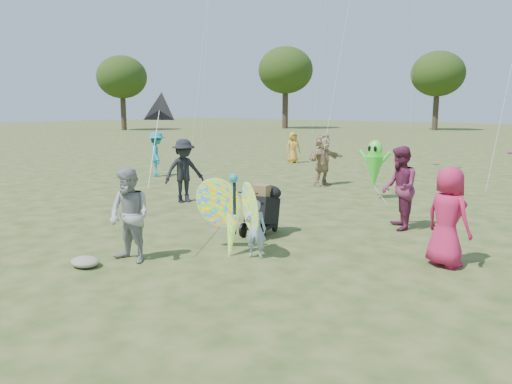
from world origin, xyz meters
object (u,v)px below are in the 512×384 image
jogging_stroller (264,207)px  butterfly_kite (233,215)px  crowd_i (157,154)px  adult_man (130,216)px  crowd_d (323,159)px  crowd_a (448,217)px  alien_kite (374,166)px  crowd_e (399,188)px  child_girl (256,229)px  crowd_g (293,148)px  crowd_b (184,171)px

jogging_stroller → butterfly_kite: bearing=-87.8°
butterfly_kite → crowd_i: bearing=146.6°
adult_man → crowd_d: (-1.82, 9.57, 0.07)m
crowd_a → adult_man: bearing=57.3°
butterfly_kite → alien_kite: size_ratio=1.00×
crowd_i → crowd_e: bearing=-152.6°
crowd_d → butterfly_kite: bearing=-152.2°
butterfly_kite → jogging_stroller: bearing=104.8°
jogging_stroller → crowd_a: bearing=-8.1°
child_girl → crowd_g: (-8.09, 13.13, 0.20)m
crowd_i → jogging_stroller: size_ratio=1.57×
crowd_e → crowd_i: 11.00m
child_girl → crowd_a: 3.30m
crowd_a → crowd_i: size_ratio=0.99×
crowd_d → alien_kite: bearing=-110.0°
crowd_a → alien_kite: (-3.70, 5.02, 0.12)m
crowd_a → crowd_e: size_ratio=0.92×
adult_man → crowd_g: bearing=108.6°
adult_man → butterfly_kite: size_ratio=0.95×
crowd_a → butterfly_kite: (-3.32, -1.72, -0.12)m
crowd_e → crowd_g: crowd_e is taller
crowd_e → crowd_g: (-9.25, 9.49, -0.19)m
crowd_d → crowd_e: crowd_e is taller
adult_man → crowd_e: bearing=56.9°
crowd_d → butterfly_kite: (2.91, -8.08, -0.17)m
crowd_g → jogging_stroller: 13.80m
crowd_g → butterfly_kite: (7.60, -13.19, 0.00)m
crowd_a → jogging_stroller: size_ratio=1.55×
crowd_g → crowd_b: bearing=-128.3°
butterfly_kite → alien_kite: bearing=93.2°
crowd_a → crowd_d: 8.91m
child_girl → crowd_e: (1.16, 3.64, 0.39)m
crowd_e → jogging_stroller: size_ratio=1.68×
crowd_e → alien_kite: size_ratio=1.06×
child_girl → jogging_stroller: bearing=-81.1°
crowd_g → crowd_a: bearing=-102.0°
adult_man → crowd_e: size_ratio=0.90×
crowd_g → alien_kite: (7.23, -6.45, 0.23)m
crowd_b → alien_kite: size_ratio=1.03×
child_girl → crowd_e: bearing=-131.0°
crowd_i → crowd_a: bearing=-159.6°
crowd_b → butterfly_kite: bearing=-102.7°
adult_man → butterfly_kite: 1.84m
crowd_b → crowd_g: bearing=38.6°
adult_man → crowd_b: crowd_b is taller
crowd_b → jogging_stroller: 4.33m
crowd_d → crowd_g: 6.94m
jogging_stroller → butterfly_kite: 1.48m
crowd_i → alien_kite: alien_kite is taller
child_girl → crowd_i: 11.29m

